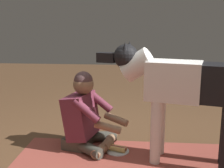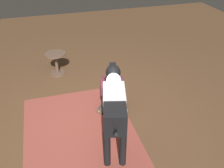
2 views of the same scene
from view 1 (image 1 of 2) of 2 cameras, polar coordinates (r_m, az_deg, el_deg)
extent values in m
cube|color=#46463D|center=(3.17, -6.54, -10.94)|extent=(0.32, 0.39, 0.12)
cylinder|color=#46463D|center=(3.23, -2.72, -10.28)|extent=(0.41, 0.18, 0.11)
cylinder|color=#88654B|center=(3.12, -0.63, -11.21)|extent=(0.16, 0.37, 0.09)
cylinder|color=#46463D|center=(2.97, -5.05, -12.40)|extent=(0.38, 0.34, 0.11)
cylinder|color=#88654B|center=(2.98, -1.79, -12.43)|extent=(0.20, 0.37, 0.09)
cube|color=brown|center=(3.05, -6.09, -6.16)|extent=(0.38, 0.46, 0.48)
cylinder|color=brown|center=(3.11, -2.35, -3.44)|extent=(0.30, 0.15, 0.24)
cylinder|color=#88654B|center=(3.05, 0.83, -6.96)|extent=(0.28, 0.17, 0.12)
cylinder|color=brown|center=(2.81, -5.04, -5.24)|extent=(0.30, 0.15, 0.24)
cylinder|color=#88654B|center=(2.83, -0.83, -8.52)|extent=(0.28, 0.10, 0.12)
sphere|color=#88654B|center=(2.95, -5.64, -0.07)|extent=(0.21, 0.21, 0.21)
sphere|color=#493333|center=(2.94, -5.66, 0.63)|extent=(0.19, 0.19, 0.19)
cylinder|color=silver|center=(2.73, 8.59, -9.44)|extent=(0.10, 0.10, 0.60)
cylinder|color=silver|center=(2.93, 9.44, -7.93)|extent=(0.10, 0.10, 0.60)
cube|color=silver|center=(2.68, 12.06, 0.69)|extent=(0.54, 0.42, 0.35)
cube|color=black|center=(2.65, 19.94, 0.12)|extent=(0.48, 0.39, 0.33)
cylinder|color=silver|center=(2.72, 5.08, 3.79)|extent=(0.39, 0.30, 0.33)
sphere|color=black|center=(2.74, 2.78, 5.45)|extent=(0.23, 0.23, 0.23)
cube|color=black|center=(2.80, -1.07, 5.26)|extent=(0.20, 0.15, 0.09)
cone|color=black|center=(2.66, 2.60, 7.15)|extent=(0.10, 0.10, 0.11)
cone|color=black|center=(2.79, 3.45, 7.38)|extent=(0.10, 0.10, 0.11)
cylinder|color=silver|center=(3.04, 1.08, -13.06)|extent=(0.24, 0.24, 0.01)
cylinder|color=#D7B969|center=(3.04, 1.25, -12.39)|extent=(0.18, 0.10, 0.05)
cylinder|color=#D7B969|center=(3.01, 0.92, -12.70)|extent=(0.18, 0.10, 0.05)
cylinder|color=brown|center=(3.02, 1.09, -12.42)|extent=(0.19, 0.09, 0.04)
camera|label=2|loc=(3.87, 70.21, 28.89)|focal=39.32mm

